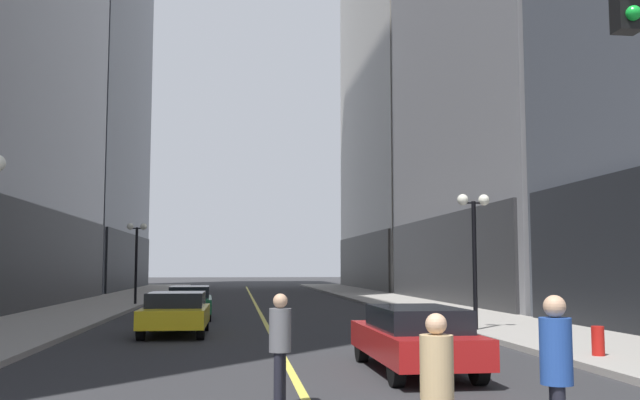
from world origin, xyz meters
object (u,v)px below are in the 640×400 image
(pedestrian_in_blue_hoodie, at_px, (556,367))
(fire_hydrant_right, at_px, (598,344))
(pedestrian_in_grey_suit, at_px, (280,341))
(street_lamp_left_far, at_px, (137,245))
(pedestrian_in_tan_trench, at_px, (437,383))
(car_yellow, at_px, (176,312))
(street_lamp_right_mid, at_px, (474,231))
(car_red, at_px, (415,336))
(car_green, at_px, (189,301))

(pedestrian_in_blue_hoodie, relative_size, fire_hydrant_right, 2.28)
(pedestrian_in_grey_suit, xyz_separation_m, street_lamp_left_far, (-5.95, 27.79, 2.26))
(pedestrian_in_tan_trench, bearing_deg, car_yellow, 103.88)
(pedestrian_in_blue_hoodie, distance_m, fire_hydrant_right, 9.17)
(pedestrian_in_tan_trench, bearing_deg, street_lamp_left_far, 102.94)
(car_yellow, distance_m, street_lamp_left_far, 16.64)
(pedestrian_in_tan_trench, height_order, fire_hydrant_right, pedestrian_in_tan_trench)
(street_lamp_right_mid, bearing_deg, pedestrian_in_blue_hoodie, -105.94)
(pedestrian_in_blue_hoodie, bearing_deg, street_lamp_left_far, 105.37)
(car_red, height_order, car_green, same)
(street_lamp_right_mid, distance_m, fire_hydrant_right, 7.28)
(street_lamp_left_far, height_order, street_lamp_right_mid, same)
(street_lamp_right_mid, xyz_separation_m, fire_hydrant_right, (0.50, -6.68, -2.86))
(car_green, relative_size, pedestrian_in_tan_trench, 2.82)
(car_green, relative_size, street_lamp_left_far, 1.05)
(car_yellow, relative_size, car_green, 0.88)
(pedestrian_in_blue_hoodie, xyz_separation_m, pedestrian_in_grey_suit, (-2.70, 3.65, -0.07))
(car_yellow, height_order, pedestrian_in_grey_suit, pedestrian_in_grey_suit)
(car_red, distance_m, car_yellow, 10.09)
(pedestrian_in_blue_hoodie, height_order, street_lamp_right_mid, street_lamp_right_mid)
(car_red, xyz_separation_m, car_yellow, (-5.43, 8.50, -0.00))
(car_yellow, bearing_deg, pedestrian_in_tan_trench, -76.12)
(car_red, distance_m, pedestrian_in_tan_trench, 7.27)
(pedestrian_in_blue_hoodie, bearing_deg, car_red, 88.21)
(pedestrian_in_blue_hoodie, xyz_separation_m, street_lamp_right_mid, (4.15, 14.55, 2.18))
(pedestrian_in_tan_trench, relative_size, street_lamp_right_mid, 0.37)
(car_red, distance_m, pedestrian_in_grey_suit, 4.34)
(car_red, distance_m, car_green, 16.34)
(pedestrian_in_grey_suit, distance_m, fire_hydrant_right, 8.50)
(pedestrian_in_grey_suit, bearing_deg, pedestrian_in_blue_hoodie, -53.54)
(car_yellow, xyz_separation_m, street_lamp_left_far, (-3.42, 16.08, 2.54))
(car_green, bearing_deg, pedestrian_in_blue_hoodie, -76.76)
(pedestrian_in_tan_trench, bearing_deg, fire_hydrant_right, 53.38)
(pedestrian_in_tan_trench, bearing_deg, pedestrian_in_grey_suit, 108.95)
(car_yellow, distance_m, street_lamp_right_mid, 9.75)
(pedestrian_in_tan_trench, height_order, pedestrian_in_grey_suit, pedestrian_in_grey_suit)
(car_yellow, distance_m, pedestrian_in_tan_trench, 16.06)
(car_red, distance_m, street_lamp_right_mid, 9.00)
(car_red, height_order, street_lamp_left_far, street_lamp_left_far)
(car_yellow, distance_m, pedestrian_in_blue_hoodie, 16.23)
(pedestrian_in_tan_trench, relative_size, fire_hydrant_right, 2.07)
(street_lamp_left_far, bearing_deg, street_lamp_right_mid, -52.85)
(car_yellow, bearing_deg, street_lamp_right_mid, -4.95)
(fire_hydrant_right, bearing_deg, car_red, -167.15)
(car_yellow, distance_m, car_green, 6.90)
(car_green, relative_size, street_lamp_right_mid, 1.05)
(car_green, bearing_deg, car_red, -70.51)
(car_green, height_order, pedestrian_in_tan_trench, pedestrian_in_tan_trench)
(pedestrian_in_grey_suit, distance_m, street_lamp_right_mid, 13.07)
(pedestrian_in_tan_trench, relative_size, pedestrian_in_blue_hoodie, 0.91)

